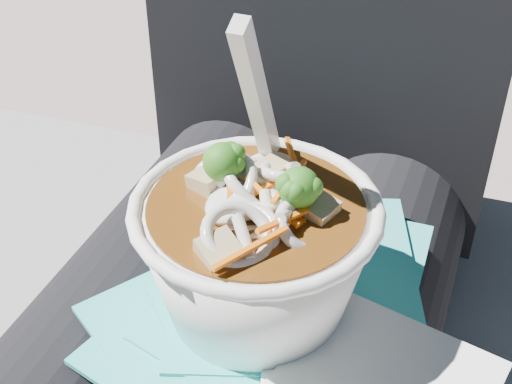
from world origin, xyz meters
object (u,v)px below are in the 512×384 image
(udon_bowl, at_px, (256,245))
(person_body, at_px, (261,267))
(plastic_bag, at_px, (265,312))
(lap, at_px, (221,361))

(udon_bowl, bearing_deg, person_body, 108.38)
(person_body, relative_size, plastic_bag, 3.61)
(udon_bowl, bearing_deg, lap, 156.43)
(lap, relative_size, udon_bowl, 2.34)
(lap, xyz_separation_m, plastic_bag, (0.04, -0.01, 0.08))
(lap, bearing_deg, person_body, 90.00)
(person_body, xyz_separation_m, udon_bowl, (0.04, -0.11, 0.12))
(lap, relative_size, plastic_bag, 1.72)
(lap, bearing_deg, udon_bowl, -23.57)
(plastic_bag, xyz_separation_m, udon_bowl, (-0.01, -0.00, 0.06))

